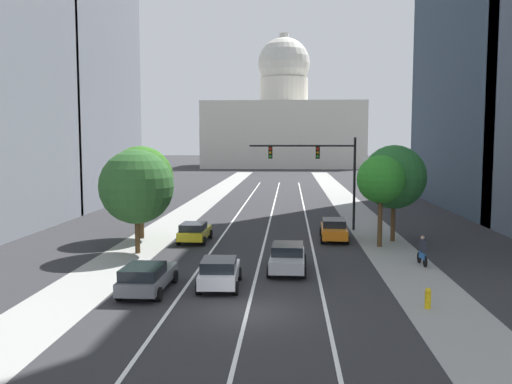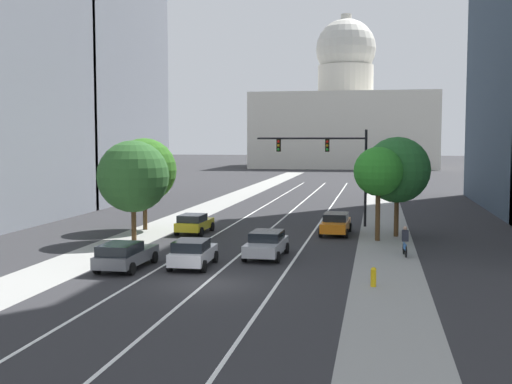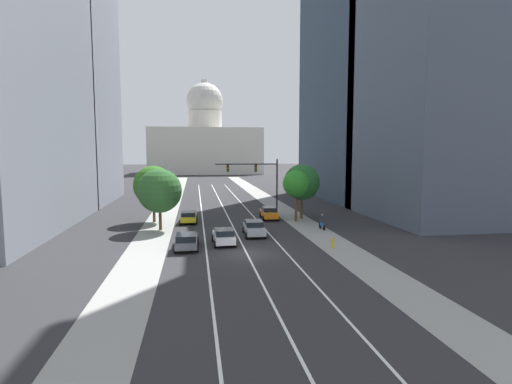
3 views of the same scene
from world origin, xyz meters
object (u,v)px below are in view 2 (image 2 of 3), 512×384
object	(u,v)px
cyclist	(405,241)
car_silver	(266,244)
car_white	(193,253)
car_yellow	(194,223)
car_orange	(336,223)
traffic_signal_mast	(332,158)
capitol_building	(345,120)
street_tree_near_right	(378,172)
fire_hydrant	(373,277)
street_tree_mid_left	(133,176)
street_tree_far_right	(397,170)
car_gray	(125,255)
street_tree_near_left	(144,170)

from	to	relation	value
cyclist	car_silver	bearing A→B (deg)	98.59
car_white	car_yellow	distance (m)	12.13
car_orange	traffic_signal_mast	bearing A→B (deg)	9.84
capitol_building	street_tree_near_right	size ratio (longest dim) A/B	6.79
car_orange	fire_hydrant	distance (m)	16.14
car_yellow	street_tree_near_right	distance (m)	13.36
street_tree_near_right	car_white	bearing A→B (deg)	-131.31
fire_hydrant	street_tree_mid_left	xyz separation A→B (m)	(-15.55, 10.48, 3.79)
street_tree_far_right	street_tree_mid_left	world-z (taller)	street_tree_far_right
street_tree_near_right	car_orange	bearing A→B (deg)	140.75
car_white	street_tree_mid_left	world-z (taller)	street_tree_mid_left
fire_hydrant	cyclist	size ratio (longest dim) A/B	0.53
car_silver	cyclist	size ratio (longest dim) A/B	2.63
car_white	traffic_signal_mast	world-z (taller)	traffic_signal_mast
car_yellow	street_tree_far_right	distance (m)	14.60
car_gray	cyclist	distance (m)	15.72
car_orange	cyclist	bearing A→B (deg)	-148.25
car_yellow	street_tree_near_right	xyz separation A→B (m)	(12.78, -0.90, 3.80)
capitol_building	street_tree_far_right	xyz separation A→B (m)	(9.09, -111.82, -6.78)
car_gray	cyclist	size ratio (longest dim) A/B	2.72
fire_hydrant	car_silver	bearing A→B (deg)	133.59
car_silver	street_tree_far_right	size ratio (longest dim) A/B	0.66
fire_hydrant	street_tree_near_right	world-z (taller)	street_tree_near_right
fire_hydrant	traffic_signal_mast	bearing A→B (deg)	99.27
car_white	fire_hydrant	bearing A→B (deg)	-108.60
capitol_building	car_gray	xyz separation A→B (m)	(-4.95, -125.77, -10.62)
car_white	car_silver	world-z (taller)	car_silver
street_tree_near_right	street_tree_mid_left	bearing A→B (deg)	-168.95
capitol_building	street_tree_near_left	xyz separation A→B (m)	(-9.05, -111.80, -6.97)
car_white	car_yellow	world-z (taller)	car_white
street_tree_near_right	street_tree_near_left	bearing A→B (deg)	172.91
capitol_building	street_tree_near_right	xyz separation A→B (m)	(7.83, -113.90, -6.82)
street_tree_near_left	cyclist	bearing A→B (deg)	-22.10
car_silver	cyclist	bearing A→B (deg)	-75.08
car_gray	car_yellow	size ratio (longest dim) A/B	1.16
car_white	fire_hydrant	size ratio (longest dim) A/B	4.47
fire_hydrant	street_tree_mid_left	bearing A→B (deg)	146.03
street_tree_far_right	street_tree_near_left	xyz separation A→B (m)	(-18.14, 0.01, -0.18)
capitol_building	car_white	bearing A→B (deg)	-90.76
cyclist	traffic_signal_mast	bearing A→B (deg)	17.51
street_tree_mid_left	capitol_building	bearing A→B (deg)	86.14
car_orange	street_tree_near_right	size ratio (longest dim) A/B	0.75
car_orange	traffic_signal_mast	world-z (taller)	traffic_signal_mast
car_orange	car_gray	world-z (taller)	car_orange
car_yellow	capitol_building	bearing A→B (deg)	-1.19
car_orange	street_tree_far_right	bearing A→B (deg)	-91.73
traffic_signal_mast	capitol_building	bearing A→B (deg)	92.31
street_tree_mid_left	fire_hydrant	bearing A→B (deg)	-33.97
traffic_signal_mast	fire_hydrant	bearing A→B (deg)	-80.73
car_white	car_silver	xyz separation A→B (m)	(3.29, 3.53, 0.01)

